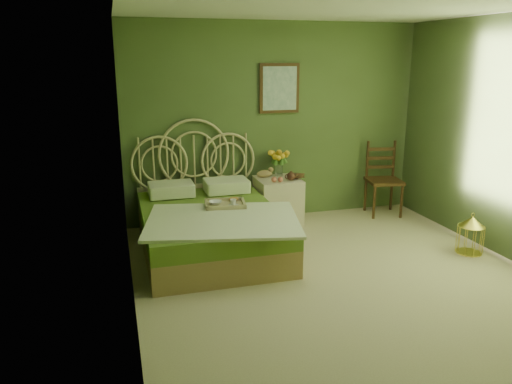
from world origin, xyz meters
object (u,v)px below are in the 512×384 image
object	(u,v)px
birdcage	(470,235)
chair	(381,174)
nightstand	(278,196)
bed	(210,224)

from	to	relation	value
birdcage	chair	bearing A→B (deg)	97.05
birdcage	nightstand	bearing A→B (deg)	137.14
chair	nightstand	bearing A→B (deg)	-168.59
bed	birdcage	xyz separation A→B (m)	(2.80, -0.92, -0.09)
chair	birdcage	world-z (taller)	chair
birdcage	bed	bearing A→B (deg)	161.87
bed	chair	world-z (taller)	bed
bed	chair	size ratio (longest dim) A/B	2.20
chair	birdcage	bearing A→B (deg)	-72.76
chair	birdcage	xyz separation A→B (m)	(0.20, -1.65, -0.35)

